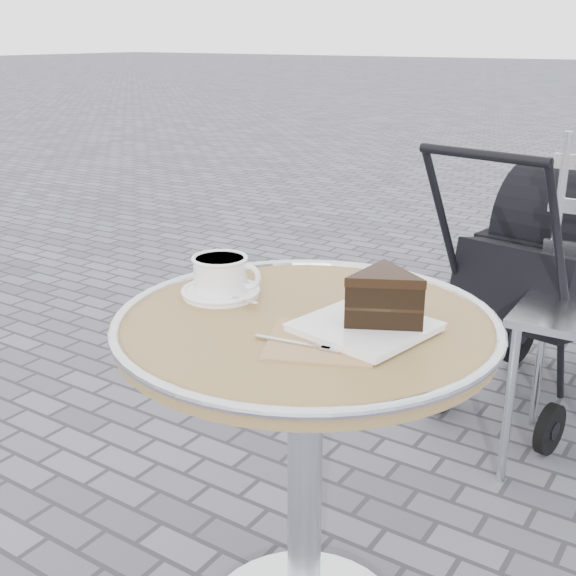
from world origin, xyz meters
The scene contains 4 objects.
cafe_table centered at (0.00, 0.00, 0.57)m, with size 0.72×0.72×0.74m.
cappuccino_set centered at (-0.21, 0.02, 0.77)m, with size 0.18×0.15×0.08m.
cake_plate_set centered at (0.13, 0.02, 0.78)m, with size 0.28×0.32×0.11m.
baby_stroller centered at (0.13, 1.38, 0.42)m, with size 0.56×0.96×0.94m.
Camera 1 is at (0.65, -1.05, 1.23)m, focal length 45.00 mm.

